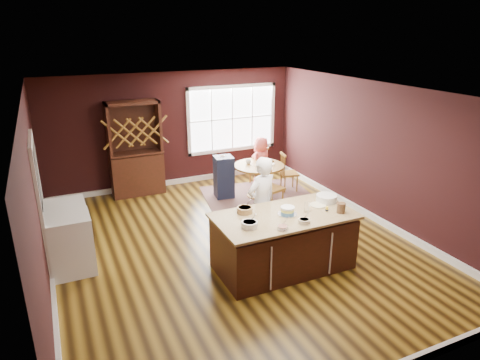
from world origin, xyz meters
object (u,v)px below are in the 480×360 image
Objects in this scene: seated_woman at (261,163)px; high_chair at (224,176)px; baker at (261,203)px; toddler at (222,162)px; kitchen_island at (283,242)px; dining_table at (259,174)px; chair_east at (289,172)px; chair_south at (272,186)px; dryer at (68,228)px; hutch at (135,149)px; chair_north at (258,165)px; washer at (71,244)px; layer_cake at (287,211)px.

high_chair is at bearing -16.10° from seated_woman.
baker is 2.50m from toddler.
kitchen_island is 3.07m from dining_table.
chair_east is 0.93× the size of high_chair.
baker is 2.89m from chair_east.
chair_south is 1.11× the size of dryer.
seated_woman reaches higher than dryer.
seated_woman is 0.58× the size of hutch.
hutch is (-2.84, 0.54, 0.61)m from chair_north.
chair_east is at bearing -1.78° from high_chair.
kitchen_island is at bearing 41.31° from seated_woman.
chair_east is 0.98× the size of washer.
baker reaches higher than washer.
baker is 2.48m from high_chair.
baker is at bearing -20.86° from dryer.
hutch is 2.26× the size of washer.
chair_east is at bearing 18.53° from washer.
dining_table is 4.40m from washer.
kitchen_island is 3.95m from chair_north.
chair_east is (1.87, 2.17, -0.36)m from baker.
dining_table is 0.77m from chair_south.
dining_table is 0.53× the size of hutch.
washer reaches higher than dining_table.
baker is 0.78m from layer_cake.
layer_cake reaches higher than toddler.
washer is (-4.92, -1.65, 0.01)m from chair_east.
washer reaches higher than chair_east.
chair_south is 1.03× the size of high_chair.
hutch is (-2.37, 2.09, 0.56)m from chair_south.
washer is at bearing -149.65° from toddler.
chair_south is at bearing 43.13° from chair_north.
baker reaches higher than high_chair.
layer_cake is at bearing -22.47° from washer.
hutch is at bearing 60.63° from washer.
hutch is (-1.40, 3.46, 0.25)m from baker.
layer_cake reaches higher than dining_table.
washer is at bearing 157.53° from layer_cake.
seated_woman is at bearing 18.44° from dryer.
chair_east is at bearing 57.55° from kitchen_island.
high_chair is at bearing 92.78° from chair_east.
kitchen_island is at bearing -95.04° from toddler.
baker reaches higher than dining_table.
hutch is at bearing -82.67° from baker.
kitchen_island is 2.37× the size of chair_north.
high_chair is (0.32, 2.43, -0.33)m from baker.
layer_cake is 4.47m from hutch.
kitchen_island is 3.61m from dryer.
chair_north is 0.99× the size of dryer.
chair_south is 1.33m from seated_woman.
seated_woman is 1.34× the size of dryer.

